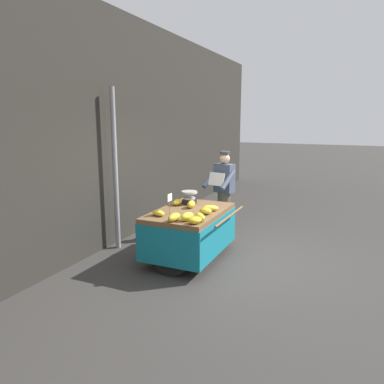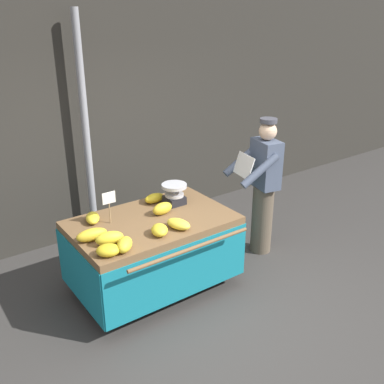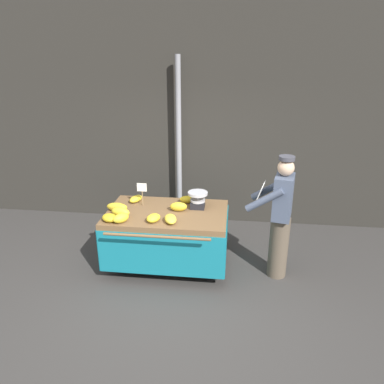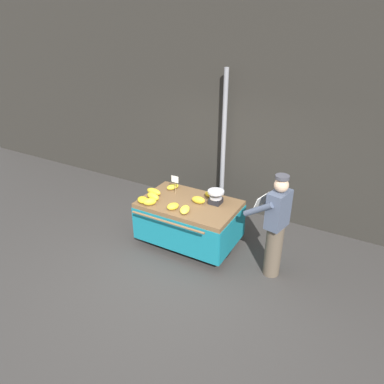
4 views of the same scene
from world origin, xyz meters
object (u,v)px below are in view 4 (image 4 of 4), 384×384
object	(u,v)px
banana_bunch_6	(154,192)
banana_bunch_7	(173,206)
banana_bunch_3	(143,200)
banana_bunch_1	(185,210)
banana_cart	(189,214)
street_pole	(223,145)
vendor_person	(275,226)
price_sign	(175,181)
weighing_scale	(216,197)
banana_bunch_2	(150,202)
banana_bunch_8	(198,200)
banana_bunch_0	(211,195)
banana_bunch_4	(153,196)
banana_bunch_5	(173,187)

from	to	relation	value
banana_bunch_6	banana_bunch_7	world-z (taller)	banana_bunch_6
banana_bunch_3	banana_bunch_1	bearing A→B (deg)	4.83
banana_cart	banana_bunch_1	xyz separation A→B (m)	(0.11, -0.33, 0.28)
street_pole	vendor_person	world-z (taller)	street_pole
price_sign	banana_bunch_7	distance (m)	0.61
banana_bunch_6	banana_bunch_7	bearing A→B (deg)	-25.62
price_sign	vendor_person	xyz separation A→B (m)	(1.91, -0.23, -0.23)
price_sign	banana_bunch_7	bearing A→B (deg)	-61.99
weighing_scale	banana_bunch_2	size ratio (longest dim) A/B	1.24
banana_bunch_3	banana_bunch_8	xyz separation A→B (m)	(0.84, 0.44, 0.01)
banana_bunch_2	vendor_person	distance (m)	2.09
banana_bunch_0	banana_bunch_3	size ratio (longest dim) A/B	1.13
price_sign	vendor_person	world-z (taller)	vendor_person
banana_bunch_0	banana_bunch_6	bearing A→B (deg)	-156.09
banana_bunch_0	banana_bunch_1	size ratio (longest dim) A/B	0.90
banana_bunch_0	banana_bunch_2	distance (m)	1.09
vendor_person	banana_bunch_4	bearing A→B (deg)	-175.58
banana_bunch_0	vendor_person	distance (m)	1.35
price_sign	banana_bunch_2	size ratio (longest dim) A/B	1.51
street_pole	banana_bunch_3	world-z (taller)	street_pole
weighing_scale	banana_bunch_1	xyz separation A→B (m)	(-0.30, -0.52, -0.07)
banana_bunch_5	banana_bunch_2	bearing A→B (deg)	-90.69
banana_bunch_0	price_sign	bearing A→B (deg)	-163.74
street_pole	banana_bunch_4	xyz separation A→B (m)	(-0.54, -1.67, -0.53)
banana_bunch_3	banana_bunch_5	world-z (taller)	banana_bunch_3
weighing_scale	banana_bunch_3	xyz separation A→B (m)	(-1.09, -0.59, -0.07)
banana_bunch_4	banana_bunch_5	size ratio (longest dim) A/B	1.06
price_sign	vendor_person	size ratio (longest dim) A/B	0.20
banana_bunch_0	banana_bunch_7	bearing A→B (deg)	-117.71
banana_bunch_5	banana_bunch_6	bearing A→B (deg)	-115.07
banana_bunch_2	vendor_person	bearing A→B (deg)	9.50
banana_bunch_0	banana_bunch_8	bearing A→B (deg)	-106.15
banana_cart	banana_bunch_5	world-z (taller)	banana_bunch_5
banana_bunch_5	banana_bunch_7	bearing A→B (deg)	-57.64
banana_cart	banana_bunch_2	distance (m)	0.73
weighing_scale	banana_bunch_4	size ratio (longest dim) A/B	1.07
banana_bunch_6	vendor_person	bearing A→B (deg)	-0.08
banana_cart	banana_bunch_8	xyz separation A→B (m)	(0.16, 0.04, 0.29)
banana_cart	weighing_scale	xyz separation A→B (m)	(0.41, 0.19, 0.35)
vendor_person	banana_bunch_0	bearing A→B (deg)	161.93
weighing_scale	banana_bunch_2	bearing A→B (deg)	-147.40
banana_bunch_3	weighing_scale	bearing A→B (deg)	28.29
banana_bunch_6	weighing_scale	bearing A→B (deg)	12.92
weighing_scale	banana_bunch_2	distance (m)	1.11
street_pole	banana_bunch_0	distance (m)	1.25
banana_bunch_4	vendor_person	size ratio (longest dim) A/B	0.15
price_sign	banana_bunch_1	bearing A→B (deg)	-45.39
banana_bunch_2	vendor_person	xyz separation A→B (m)	(2.06, 0.34, -0.04)
street_pole	banana_bunch_2	bearing A→B (deg)	-104.64
banana_bunch_4	banana_bunch_6	size ratio (longest dim) A/B	0.89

